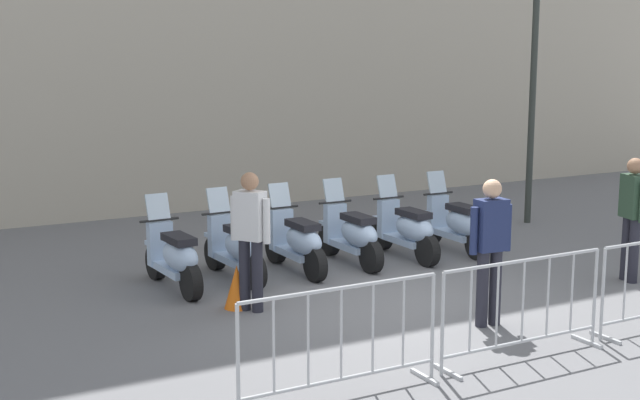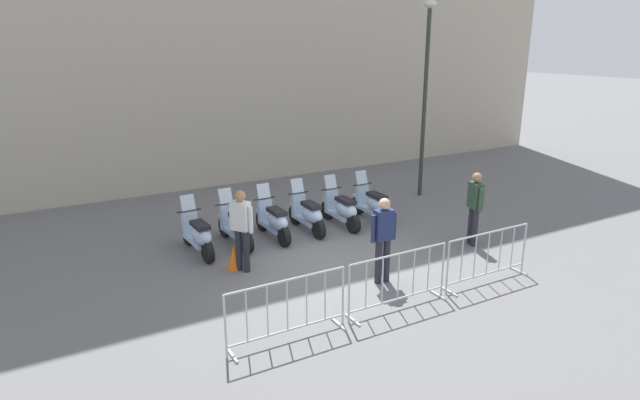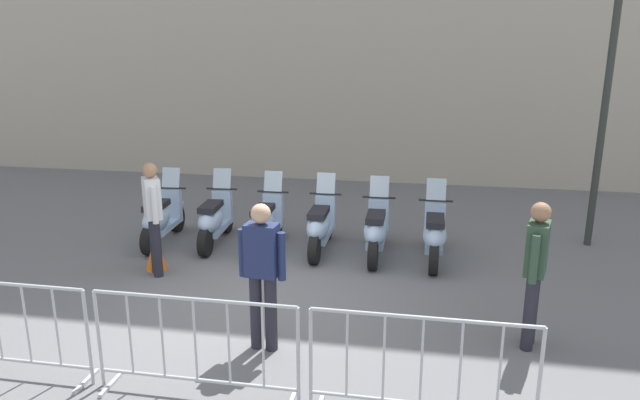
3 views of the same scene
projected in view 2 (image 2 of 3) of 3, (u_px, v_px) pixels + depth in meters
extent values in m
plane|color=slate|center=(333.00, 264.00, 11.53)|extent=(120.00, 120.00, 0.00)
cylinder|color=black|center=(188.00, 235.00, 12.53)|extent=(0.16, 0.48, 0.48)
cylinder|color=black|center=(208.00, 252.00, 11.53)|extent=(0.16, 0.48, 0.48)
cube|color=#A8C1E0|center=(197.00, 241.00, 12.01)|extent=(0.31, 0.88, 0.10)
ellipsoid|color=#A8C1E0|center=(201.00, 235.00, 11.72)|extent=(0.39, 0.85, 0.40)
cube|color=black|center=(200.00, 225.00, 11.68)|extent=(0.30, 0.61, 0.10)
cube|color=#A8C1E0|center=(190.00, 224.00, 12.29)|extent=(0.34, 0.15, 0.60)
cylinder|color=black|center=(189.00, 211.00, 12.19)|extent=(0.56, 0.05, 0.04)
cube|color=silver|center=(188.00, 203.00, 12.18)|extent=(0.32, 0.15, 0.35)
cube|color=#A8C1E0|center=(187.00, 224.00, 12.45)|extent=(0.21, 0.33, 0.06)
cylinder|color=black|center=(225.00, 227.00, 13.04)|extent=(0.15, 0.48, 0.48)
cylinder|color=black|center=(247.00, 243.00, 12.05)|extent=(0.15, 0.48, 0.48)
cube|color=#A8C1E0|center=(235.00, 233.00, 12.53)|extent=(0.30, 0.88, 0.10)
ellipsoid|color=#A8C1E0|center=(240.00, 227.00, 12.24)|extent=(0.38, 0.85, 0.40)
cube|color=black|center=(239.00, 217.00, 12.20)|extent=(0.30, 0.61, 0.10)
cube|color=#A8C1E0|center=(227.00, 217.00, 12.80)|extent=(0.34, 0.15, 0.60)
cylinder|color=black|center=(227.00, 204.00, 12.71)|extent=(0.56, 0.05, 0.04)
cube|color=silver|center=(225.00, 196.00, 12.70)|extent=(0.32, 0.15, 0.35)
cube|color=#A8C1E0|center=(224.00, 216.00, 12.97)|extent=(0.21, 0.33, 0.06)
cylinder|color=black|center=(262.00, 221.00, 13.46)|extent=(0.18, 0.49, 0.48)
cylinder|color=black|center=(284.00, 236.00, 12.43)|extent=(0.18, 0.49, 0.48)
cube|color=#A8C1E0|center=(273.00, 227.00, 12.93)|extent=(0.35, 0.89, 0.10)
ellipsoid|color=#A8C1E0|center=(277.00, 221.00, 12.63)|extent=(0.42, 0.87, 0.40)
cube|color=black|center=(277.00, 211.00, 12.59)|extent=(0.33, 0.62, 0.10)
cube|color=#A8C1E0|center=(265.00, 211.00, 13.22)|extent=(0.35, 0.17, 0.60)
cylinder|color=black|center=(264.00, 198.00, 13.12)|extent=(0.56, 0.08, 0.04)
cube|color=silver|center=(263.00, 191.00, 13.11)|extent=(0.33, 0.16, 0.35)
cube|color=#A8C1E0|center=(262.00, 211.00, 13.38)|extent=(0.22, 0.33, 0.06)
cylinder|color=black|center=(295.00, 215.00, 13.92)|extent=(0.18, 0.49, 0.48)
cylinder|color=black|center=(319.00, 229.00, 12.89)|extent=(0.18, 0.49, 0.48)
cube|color=#A8C1E0|center=(306.00, 220.00, 13.39)|extent=(0.35, 0.89, 0.10)
ellipsoid|color=#A8C1E0|center=(312.00, 214.00, 13.09)|extent=(0.43, 0.87, 0.40)
cube|color=black|center=(311.00, 205.00, 13.05)|extent=(0.33, 0.62, 0.10)
cube|color=#A8C1E0|center=(298.00, 205.00, 13.67)|extent=(0.35, 0.17, 0.60)
cylinder|color=black|center=(298.00, 193.00, 13.58)|extent=(0.56, 0.08, 0.04)
cube|color=silver|center=(297.00, 186.00, 13.57)|extent=(0.33, 0.17, 0.35)
cube|color=#A8C1E0|center=(295.00, 205.00, 13.84)|extent=(0.23, 0.34, 0.06)
cylinder|color=black|center=(328.00, 210.00, 14.29)|extent=(0.18, 0.49, 0.48)
cylinder|color=black|center=(353.00, 224.00, 13.27)|extent=(0.18, 0.49, 0.48)
cube|color=#A8C1E0|center=(340.00, 215.00, 13.77)|extent=(0.34, 0.89, 0.10)
ellipsoid|color=#A8C1E0|center=(346.00, 209.00, 13.47)|extent=(0.42, 0.86, 0.40)
cube|color=black|center=(345.00, 200.00, 13.43)|extent=(0.32, 0.62, 0.10)
cube|color=#A8C1E0|center=(331.00, 201.00, 14.05)|extent=(0.35, 0.17, 0.60)
cylinder|color=black|center=(331.00, 189.00, 13.95)|extent=(0.56, 0.08, 0.04)
cube|color=silver|center=(330.00, 182.00, 13.94)|extent=(0.33, 0.16, 0.35)
cube|color=#A8C1E0|center=(328.00, 200.00, 14.22)|extent=(0.22, 0.33, 0.06)
cylinder|color=black|center=(358.00, 205.00, 14.71)|extent=(0.19, 0.49, 0.48)
cylinder|color=black|center=(384.00, 218.00, 13.67)|extent=(0.19, 0.49, 0.48)
cube|color=#A8C1E0|center=(371.00, 210.00, 14.18)|extent=(0.36, 0.89, 0.10)
ellipsoid|color=#A8C1E0|center=(377.00, 204.00, 13.88)|extent=(0.44, 0.87, 0.40)
cube|color=black|center=(377.00, 196.00, 13.84)|extent=(0.34, 0.62, 0.10)
cube|color=#A8C1E0|center=(362.00, 196.00, 14.47)|extent=(0.35, 0.17, 0.60)
cylinder|color=black|center=(362.00, 184.00, 14.37)|extent=(0.56, 0.09, 0.04)
cube|color=silver|center=(361.00, 177.00, 14.36)|extent=(0.33, 0.17, 0.35)
cube|color=#A8C1E0|center=(358.00, 196.00, 14.63)|extent=(0.23, 0.34, 0.06)
cube|color=#B2B5B7|center=(232.00, 355.00, 8.17)|extent=(0.08, 0.44, 0.04)
cube|color=#B2B5B7|center=(338.00, 324.00, 9.06)|extent=(0.08, 0.44, 0.04)
cylinder|color=#B2B5B7|center=(225.00, 327.00, 7.99)|extent=(0.04, 0.04, 1.05)
cylinder|color=#B2B5B7|center=(343.00, 296.00, 8.95)|extent=(0.04, 0.04, 1.05)
cylinder|color=#B2B5B7|center=(287.00, 280.00, 8.32)|extent=(2.05, 0.21, 0.04)
cylinder|color=#B2B5B7|center=(288.00, 330.00, 8.57)|extent=(2.05, 0.21, 0.04)
cylinder|color=#B2B5B7|center=(247.00, 316.00, 8.12)|extent=(0.02, 0.02, 0.87)
cylinder|color=#B2B5B7|center=(267.00, 311.00, 8.28)|extent=(0.02, 0.02, 0.87)
cylinder|color=#B2B5B7|center=(287.00, 306.00, 8.44)|extent=(0.02, 0.02, 0.87)
cylinder|color=#B2B5B7|center=(307.00, 301.00, 8.60)|extent=(0.02, 0.02, 0.87)
cylinder|color=#B2B5B7|center=(325.00, 296.00, 8.76)|extent=(0.02, 0.02, 0.87)
cube|color=#B2B5B7|center=(353.00, 320.00, 9.19)|extent=(0.08, 0.44, 0.04)
cube|color=#B2B5B7|center=(438.00, 295.00, 10.08)|extent=(0.08, 0.44, 0.04)
cylinder|color=#B2B5B7|center=(349.00, 294.00, 9.01)|extent=(0.04, 0.04, 1.05)
cylinder|color=#B2B5B7|center=(443.00, 269.00, 9.97)|extent=(0.04, 0.04, 1.05)
cylinder|color=#B2B5B7|center=(399.00, 254.00, 9.34)|extent=(2.05, 0.21, 0.04)
cylinder|color=#B2B5B7|center=(397.00, 299.00, 9.59)|extent=(2.05, 0.21, 0.04)
cylinder|color=#B2B5B7|center=(366.00, 285.00, 9.14)|extent=(0.02, 0.02, 0.87)
cylinder|color=#B2B5B7|center=(383.00, 281.00, 9.30)|extent=(0.02, 0.02, 0.87)
cylinder|color=#B2B5B7|center=(398.00, 277.00, 9.46)|extent=(0.02, 0.02, 0.87)
cylinder|color=#B2B5B7|center=(414.00, 273.00, 9.62)|extent=(0.02, 0.02, 0.87)
cylinder|color=#B2B5B7|center=(429.00, 269.00, 9.78)|extent=(0.02, 0.02, 0.87)
cube|color=#B2B5B7|center=(449.00, 292.00, 10.21)|extent=(0.08, 0.44, 0.04)
cube|color=#B2B5B7|center=(518.00, 271.00, 11.10)|extent=(0.08, 0.44, 0.04)
cylinder|color=#B2B5B7|center=(448.00, 268.00, 10.03)|extent=(0.04, 0.04, 1.05)
cylinder|color=#B2B5B7|center=(524.00, 248.00, 10.99)|extent=(0.04, 0.04, 1.05)
cylinder|color=#B2B5B7|center=(490.00, 232.00, 10.35)|extent=(2.05, 0.21, 0.04)
cylinder|color=#B2B5B7|center=(486.00, 274.00, 10.61)|extent=(2.05, 0.21, 0.04)
cylinder|color=#B2B5B7|center=(462.00, 260.00, 10.16)|extent=(0.02, 0.02, 0.87)
cylinder|color=#B2B5B7|center=(475.00, 257.00, 10.32)|extent=(0.02, 0.02, 0.87)
cylinder|color=#B2B5B7|center=(488.00, 253.00, 10.48)|extent=(0.02, 0.02, 0.87)
cylinder|color=#B2B5B7|center=(500.00, 250.00, 10.64)|extent=(0.02, 0.02, 0.87)
cylinder|color=#B2B5B7|center=(513.00, 247.00, 10.80)|extent=(0.02, 0.02, 0.87)
cylinder|color=#2D332D|center=(424.00, 106.00, 15.74)|extent=(0.12, 0.12, 5.41)
ellipsoid|color=silver|center=(430.00, 4.00, 14.92)|extent=(0.36, 0.36, 0.20)
cylinder|color=#23232D|center=(379.00, 261.00, 10.51)|extent=(0.14, 0.14, 0.90)
cylinder|color=#23232D|center=(386.00, 260.00, 10.58)|extent=(0.14, 0.14, 0.90)
cube|color=navy|center=(384.00, 225.00, 10.33)|extent=(0.39, 0.28, 0.60)
sphere|color=tan|center=(385.00, 204.00, 10.21)|extent=(0.22, 0.22, 0.22)
cylinder|color=navy|center=(373.00, 229.00, 10.25)|extent=(0.09, 0.09, 0.55)
cylinder|color=navy|center=(394.00, 225.00, 10.43)|extent=(0.09, 0.09, 0.55)
cylinder|color=#23232D|center=(475.00, 228.00, 12.37)|extent=(0.14, 0.14, 0.90)
cylinder|color=#23232D|center=(471.00, 225.00, 12.54)|extent=(0.14, 0.14, 0.90)
cube|color=#2D4733|center=(476.00, 195.00, 12.24)|extent=(0.33, 0.41, 0.60)
sphere|color=#9E7051|center=(477.00, 177.00, 12.11)|extent=(0.22, 0.22, 0.22)
cylinder|color=#2D4733|center=(481.00, 200.00, 12.04)|extent=(0.09, 0.09, 0.55)
cylinder|color=#2D4733|center=(470.00, 195.00, 12.47)|extent=(0.09, 0.09, 0.55)
cylinder|color=#23232D|center=(239.00, 250.00, 11.09)|extent=(0.14, 0.14, 0.90)
cylinder|color=#23232D|center=(246.00, 251.00, 11.02)|extent=(0.14, 0.14, 0.90)
cube|color=silver|center=(241.00, 216.00, 10.84)|extent=(0.37, 0.42, 0.60)
sphere|color=#9E7051|center=(240.00, 196.00, 10.71)|extent=(0.22, 0.22, 0.22)
cylinder|color=silver|center=(232.00, 217.00, 10.95)|extent=(0.09, 0.09, 0.55)
cylinder|color=silver|center=(251.00, 220.00, 10.75)|extent=(0.09, 0.09, 0.55)
cone|color=orange|center=(235.00, 256.00, 11.21)|extent=(0.32, 0.32, 0.55)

